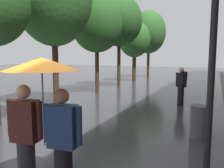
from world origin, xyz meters
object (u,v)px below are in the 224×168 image
object	(u,v)px
street_tree_4	(134,39)
litter_bin	(199,122)
couple_under_umbrella	(43,108)
pedestrian_walking_midground	(181,85)
street_tree_5	(149,32)
street_tree_2	(97,23)
street_tree_3	(119,21)
street_lamp_post	(214,33)

from	to	relation	value
street_tree_4	litter_bin	xyz separation A→B (m)	(5.75, -11.70, -2.92)
couple_under_umbrella	pedestrian_walking_midground	distance (m)	7.43
street_tree_5	street_tree_2	bearing A→B (deg)	-91.32
street_tree_4	litter_bin	world-z (taller)	street_tree_4
street_tree_5	couple_under_umbrella	distance (m)	19.27
street_tree_5	litter_bin	world-z (taller)	street_tree_5
street_tree_3	street_tree_5	world-z (taller)	street_tree_5
street_tree_3	street_lamp_post	size ratio (longest dim) A/B	1.40
couple_under_umbrella	pedestrian_walking_midground	size ratio (longest dim) A/B	1.29
street_lamp_post	couple_under_umbrella	bearing A→B (deg)	-139.51
street_tree_2	couple_under_umbrella	bearing A→B (deg)	-66.59
street_tree_2	street_tree_5	size ratio (longest dim) A/B	0.88
street_tree_3	pedestrian_walking_midground	size ratio (longest dim) A/B	3.69
street_tree_2	litter_bin	distance (m)	8.60
street_tree_4	pedestrian_walking_midground	bearing A→B (deg)	-58.87
street_tree_5	street_tree_4	bearing A→B (deg)	-93.40
street_tree_2	street_tree_4	xyz separation A→B (m)	(0.02, 6.31, -0.49)
street_tree_5	couple_under_umbrella	xyz separation A→B (m)	(3.65, -18.70, -2.84)
street_lamp_post	pedestrian_walking_midground	xyz separation A→B (m)	(-1.23, 5.52, -1.63)
street_tree_4	pedestrian_walking_midground	size ratio (longest dim) A/B	2.99
street_tree_4	street_lamp_post	world-z (taller)	street_tree_4
street_tree_4	street_tree_5	world-z (taller)	street_tree_5
couple_under_umbrella	street_lamp_post	bearing A→B (deg)	40.49
street_tree_4	street_tree_5	distance (m)	3.55
street_tree_4	street_tree_5	size ratio (longest dim) A/B	0.78
litter_bin	pedestrian_walking_midground	xyz separation A→B (m)	(-0.97, 3.79, 0.44)
street_tree_2	pedestrian_walking_midground	bearing A→B (deg)	-18.38
couple_under_umbrella	street_tree_2	bearing A→B (deg)	113.41
street_lamp_post	litter_bin	bearing A→B (deg)	98.62
street_tree_2	street_tree_5	xyz separation A→B (m)	(0.22, 9.75, 0.36)
street_tree_5	street_tree_3	bearing A→B (deg)	-90.17
street_tree_2	pedestrian_walking_midground	distance (m)	5.86
street_tree_3	couple_under_umbrella	size ratio (longest dim) A/B	2.86
street_tree_5	couple_under_umbrella	size ratio (longest dim) A/B	2.97
litter_bin	street_tree_4	bearing A→B (deg)	116.16
street_tree_3	pedestrian_walking_midground	distance (m)	7.14
street_tree_2	pedestrian_walking_midground	world-z (taller)	street_tree_2
street_tree_2	litter_bin	world-z (taller)	street_tree_2
street_tree_2	street_tree_3	bearing A→B (deg)	85.66
pedestrian_walking_midground	street_tree_2	bearing A→B (deg)	161.62
litter_bin	pedestrian_walking_midground	world-z (taller)	pedestrian_walking_midground
couple_under_umbrella	litter_bin	bearing A→B (deg)	62.00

